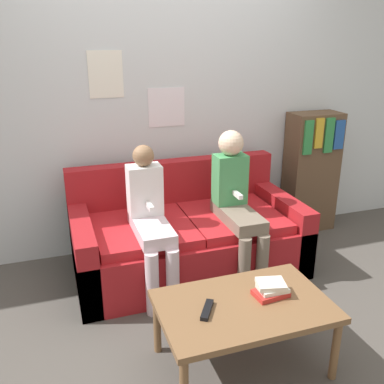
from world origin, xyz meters
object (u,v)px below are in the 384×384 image
object	(u,v)px
person_right	(236,199)
tv_remote	(207,310)
coffee_table	(244,310)
person_left	(150,216)
couch	(186,237)
bookshelf	(311,172)

from	to	relation	value
person_right	tv_remote	distance (m)	1.13
coffee_table	person_left	size ratio (longest dim) A/B	0.88
coffee_table	person_right	bearing A→B (deg)	68.49
couch	bookshelf	bearing A→B (deg)	14.98
coffee_table	bookshelf	world-z (taller)	bookshelf
person_left	tv_remote	size ratio (longest dim) A/B	6.35
couch	coffee_table	size ratio (longest dim) A/B	1.87
tv_remote	bookshelf	world-z (taller)	bookshelf
person_right	bookshelf	size ratio (longest dim) A/B	1.00
person_right	tv_remote	bearing A→B (deg)	-121.81
bookshelf	couch	bearing A→B (deg)	-165.02
couch	person_right	bearing A→B (deg)	-31.26
couch	bookshelf	xyz separation A→B (m)	(1.35, 0.36, 0.30)
coffee_table	tv_remote	xyz separation A→B (m)	(-0.22, -0.01, 0.05)
person_left	tv_remote	xyz separation A→B (m)	(0.08, -0.93, -0.16)
person_left	person_right	xyz separation A→B (m)	(0.66, 0.01, 0.05)
coffee_table	person_left	bearing A→B (deg)	107.52
tv_remote	bookshelf	distance (m)	2.20
couch	person_right	world-z (taller)	person_right
person_left	tv_remote	distance (m)	0.95
coffee_table	person_left	world-z (taller)	person_left
tv_remote	person_right	bearing A→B (deg)	90.07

